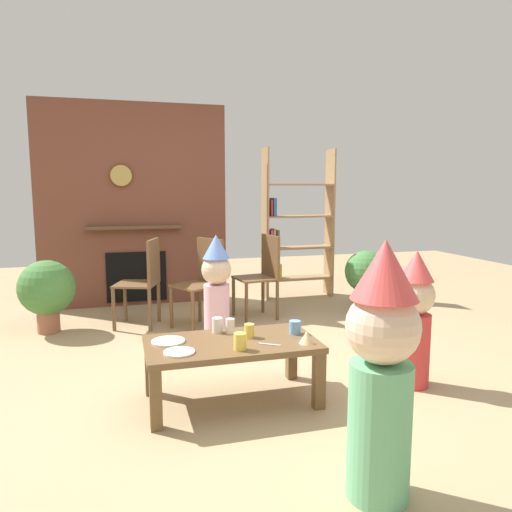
# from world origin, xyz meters

# --- Properties ---
(ground_plane) EXTENTS (12.00, 12.00, 0.00)m
(ground_plane) POSITION_xyz_m (0.00, 0.00, 0.00)
(ground_plane) COLOR tan
(brick_fireplace_feature) EXTENTS (2.20, 0.28, 2.40)m
(brick_fireplace_feature) POSITION_xyz_m (-0.75, 2.60, 1.19)
(brick_fireplace_feature) COLOR brown
(brick_fireplace_feature) RESTS_ON ground_plane
(bookshelf) EXTENTS (0.90, 0.28, 1.90)m
(bookshelf) POSITION_xyz_m (1.20, 2.40, 0.85)
(bookshelf) COLOR #9E7A51
(bookshelf) RESTS_ON ground_plane
(coffee_table) EXTENTS (1.11, 0.60, 0.41)m
(coffee_table) POSITION_xyz_m (-0.24, -0.40, 0.35)
(coffee_table) COLOR brown
(coffee_table) RESTS_ON ground_plane
(paper_cup_near_left) EXTENTS (0.07, 0.07, 0.09)m
(paper_cup_near_left) POSITION_xyz_m (-0.11, -0.35, 0.46)
(paper_cup_near_left) COLOR #F2CC4C
(paper_cup_near_left) RESTS_ON coffee_table
(paper_cup_near_right) EXTENTS (0.06, 0.06, 0.10)m
(paper_cup_near_right) POSITION_xyz_m (-0.21, -0.23, 0.46)
(paper_cup_near_right) COLOR silver
(paper_cup_near_right) RESTS_ON coffee_table
(paper_cup_center) EXTENTS (0.07, 0.07, 0.10)m
(paper_cup_center) POSITION_xyz_m (-0.29, -0.18, 0.46)
(paper_cup_center) COLOR silver
(paper_cup_center) RESTS_ON coffee_table
(paper_cup_far_left) EXTENTS (0.08, 0.08, 0.09)m
(paper_cup_far_left) POSITION_xyz_m (0.21, -0.36, 0.46)
(paper_cup_far_left) COLOR #669EE0
(paper_cup_far_left) RESTS_ON coffee_table
(paper_cup_far_right) EXTENTS (0.08, 0.08, 0.11)m
(paper_cup_far_right) POSITION_xyz_m (-0.23, -0.58, 0.46)
(paper_cup_far_right) COLOR #F2CC4C
(paper_cup_far_right) RESTS_ON coffee_table
(paper_plate_front) EXTENTS (0.19, 0.19, 0.01)m
(paper_plate_front) POSITION_xyz_m (-0.60, -0.53, 0.42)
(paper_plate_front) COLOR white
(paper_plate_front) RESTS_ON coffee_table
(paper_plate_rear) EXTENTS (0.22, 0.22, 0.01)m
(paper_plate_rear) POSITION_xyz_m (-0.64, -0.30, 0.42)
(paper_plate_rear) COLOR white
(paper_plate_rear) RESTS_ON coffee_table
(birthday_cake_slice) EXTENTS (0.10, 0.10, 0.08)m
(birthday_cake_slice) POSITION_xyz_m (0.22, -0.57, 0.45)
(birthday_cake_slice) COLOR #EAC68C
(birthday_cake_slice) RESTS_ON coffee_table
(table_fork) EXTENTS (0.13, 0.10, 0.01)m
(table_fork) POSITION_xyz_m (-0.03, -0.54, 0.41)
(table_fork) COLOR silver
(table_fork) RESTS_ON coffee_table
(child_with_cone_hat) EXTENTS (0.33, 0.33, 1.19)m
(child_with_cone_hat) POSITION_xyz_m (0.17, -1.55, 0.63)
(child_with_cone_hat) COLOR #66B27F
(child_with_cone_hat) RESTS_ON ground_plane
(child_in_pink) EXTENTS (0.27, 0.27, 0.98)m
(child_in_pink) POSITION_xyz_m (1.06, -0.49, 0.52)
(child_in_pink) COLOR #D13838
(child_in_pink) RESTS_ON ground_plane
(child_by_the_chairs) EXTENTS (0.27, 0.27, 0.99)m
(child_by_the_chairs) POSITION_xyz_m (-0.09, 0.90, 0.52)
(child_by_the_chairs) COLOR #EAB2C6
(child_by_the_chairs) RESTS_ON ground_plane
(dining_chair_left) EXTENTS (0.51, 0.51, 0.90)m
(dining_chair_left) POSITION_xyz_m (-0.69, 1.55, 0.51)
(dining_chair_left) COLOR brown
(dining_chair_left) RESTS_ON ground_plane
(dining_chair_middle) EXTENTS (0.54, 0.54, 0.90)m
(dining_chair_middle) POSITION_xyz_m (-0.13, 1.38, 0.51)
(dining_chair_middle) COLOR brown
(dining_chair_middle) RESTS_ON ground_plane
(dining_chair_right) EXTENTS (0.46, 0.46, 0.90)m
(dining_chair_right) POSITION_xyz_m (0.56, 1.57, 0.51)
(dining_chair_right) COLOR brown
(dining_chair_right) RESTS_ON ground_plane
(potted_plant_tall) EXTENTS (0.49, 0.49, 0.69)m
(potted_plant_tall) POSITION_xyz_m (1.80, 1.56, 0.42)
(potted_plant_tall) COLOR #4C5660
(potted_plant_tall) RESTS_ON ground_plane
(potted_plant_short) EXTENTS (0.54, 0.54, 0.72)m
(potted_plant_short) POSITION_xyz_m (-1.63, 1.59, 0.43)
(potted_plant_short) COLOR #9E5B42
(potted_plant_short) RESTS_ON ground_plane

